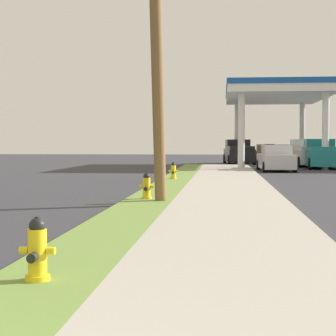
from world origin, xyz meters
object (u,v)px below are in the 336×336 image
Objects in this scene: fire_hydrant_third at (173,172)px; truck_teal_at_far_bay at (321,155)px; car_tan_by_far_pump at (266,154)px; fire_hydrant_nearest at (37,253)px; truck_black_on_apron at (239,153)px; truck_white_at_forecourt at (307,154)px; fire_hydrant_second at (147,187)px; utility_pole_midground at (155,5)px; car_silver_by_near_pump at (276,159)px.

truck_teal_at_far_bay is (8.70, 13.88, 0.47)m from fire_hydrant_third.
car_tan_by_far_pump is (5.83, 23.98, 0.28)m from fire_hydrant_third.
fire_hydrant_nearest and fire_hydrant_third have the same top height.
truck_black_on_apron reaches higher than car_tan_by_far_pump.
car_tan_by_far_pump is at bearing 109.36° from truck_white_at_forecourt.
truck_black_on_apron is (3.41, 39.64, 0.47)m from fire_hydrant_nearest.
fire_hydrant_third is 0.14× the size of truck_white_at_forecourt.
fire_hydrant_second is (-0.02, 9.67, 0.00)m from fire_hydrant_nearest.
truck_teal_at_far_bay is (2.87, -10.10, 0.19)m from car_tan_by_far_pump.
utility_pole_midground is 28.07m from truck_white_at_forecourt.
utility_pole_midground is 20.67m from car_silver_by_near_pump.
truck_teal_at_far_bay is at bearing 75.04° from fire_hydrant_nearest.
fire_hydrant_second is 27.24m from truck_white_at_forecourt.
utility_pole_midground is 31.05m from truck_black_on_apron.
utility_pole_midground is 25.24m from truck_teal_at_far_bay.
fire_hydrant_second is 0.13× the size of truck_black_on_apron.
fire_hydrant_second is 8.91m from fire_hydrant_third.
car_silver_by_near_pump is at bearing 79.39° from fire_hydrant_nearest.
fire_hydrant_third is (-0.03, 18.59, 0.00)m from fire_hydrant_nearest.
fire_hydrant_third is 10.74m from utility_pole_midground.
fire_hydrant_third is at bearing -122.08° from truck_teal_at_far_bay.
fire_hydrant_nearest is at bearing -89.92° from fire_hydrant_third.
car_tan_by_far_pump is at bearing 82.23° from fire_hydrant_nearest.
truck_black_on_apron is at bearing 126.22° from truck_teal_at_far_bay.
fire_hydrant_nearest is 36.57m from truck_white_at_forecourt.
truck_white_at_forecourt reaches higher than car_silver_by_near_pump.
fire_hydrant_nearest is at bearing -103.03° from truck_white_at_forecourt.
truck_black_on_apron is at bearing -129.33° from car_tan_by_far_pump.
fire_hydrant_second is 5.05m from utility_pole_midground.
truck_black_on_apron is (-4.83, 4.02, 0.00)m from truck_white_at_forecourt.
car_tan_by_far_pump is 0.83× the size of truck_black_on_apron.
car_silver_by_near_pump is at bearing 61.68° from fire_hydrant_third.
fire_hydrant_third is at bearing 90.08° from fire_hydrant_nearest.
fire_hydrant_second is at bearing -89.95° from fire_hydrant_third.
truck_teal_at_far_bay reaches higher than fire_hydrant_third.
truck_teal_at_far_bay is at bearing -82.27° from truck_white_at_forecourt.
car_silver_by_near_pump is (5.04, 19.48, -4.73)m from utility_pole_midground.
car_silver_by_near_pump is 5.13m from truck_teal_at_far_bay.
truck_teal_at_far_bay is at bearing 70.31° from utility_pole_midground.
car_silver_by_near_pump reaches higher than fire_hydrant_nearest.
truck_white_at_forecourt reaches higher than fire_hydrant_third.
truck_teal_at_far_bay reaches higher than fire_hydrant_nearest.
utility_pole_midground reaches higher than car_tan_by_far_pump.
truck_teal_at_far_bay is (8.69, 22.79, 0.47)m from fire_hydrant_second.
fire_hydrant_second is 1.00× the size of fire_hydrant_third.
truck_white_at_forecourt is (8.26, 25.95, 0.47)m from fire_hydrant_second.
fire_hydrant_nearest is 18.59m from fire_hydrant_third.
fire_hydrant_nearest is 0.16× the size of car_tan_by_far_pump.
truck_teal_at_far_bay is at bearing -53.78° from truck_black_on_apron.
utility_pole_midground is at bearing -106.65° from truck_white_at_forecourt.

